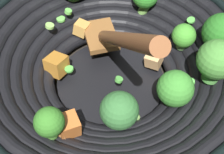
% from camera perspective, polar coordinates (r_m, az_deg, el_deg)
% --- Properties ---
extents(ground_plane, '(4.00, 4.00, 0.00)m').
position_cam_1_polar(ground_plane, '(0.54, -0.19, -1.26)').
color(ground_plane, '#28231E').
extents(wok, '(0.43, 0.46, 0.26)m').
position_cam_1_polar(wok, '(0.49, 0.12, 2.89)').
color(wok, black).
rests_on(wok, ground).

